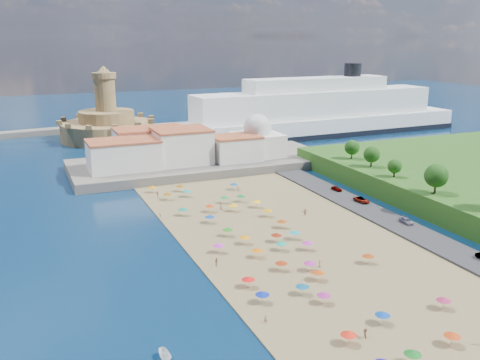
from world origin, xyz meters
name	(u,v)px	position (x,y,z in m)	size (l,w,h in m)	color
ground	(267,244)	(0.00, 0.00, 0.00)	(700.00, 700.00, 0.00)	#071938
terrace	(203,163)	(10.00, 73.00, 1.50)	(90.00, 36.00, 3.00)	#59544C
jetty	(121,150)	(-12.00, 108.00, 1.20)	(18.00, 70.00, 2.40)	#59544C
waterfront_buildings	(165,148)	(-3.05, 73.64, 7.88)	(57.00, 29.00, 11.00)	silver
domed_building	(257,139)	(30.00, 71.00, 8.97)	(16.00, 16.00, 15.00)	silver
fortress	(107,125)	(-12.00, 138.00, 6.68)	(40.00, 40.00, 32.40)	#9F844F
cruise_ship	(316,115)	(78.59, 112.45, 9.57)	(148.68, 27.65, 32.33)	black
beach_parasols	(281,251)	(-1.51, -9.43, 2.15)	(30.60, 116.64, 2.20)	gray
beachgoers	(254,237)	(-2.25, 1.81, 1.15)	(36.31, 97.51, 1.89)	tan
parked_cars	(382,209)	(36.00, 6.81, 1.35)	(2.75, 58.25, 1.37)	gray
hillside_trees	(476,188)	(49.00, -10.55, 10.28)	(10.80, 109.50, 8.07)	#382314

